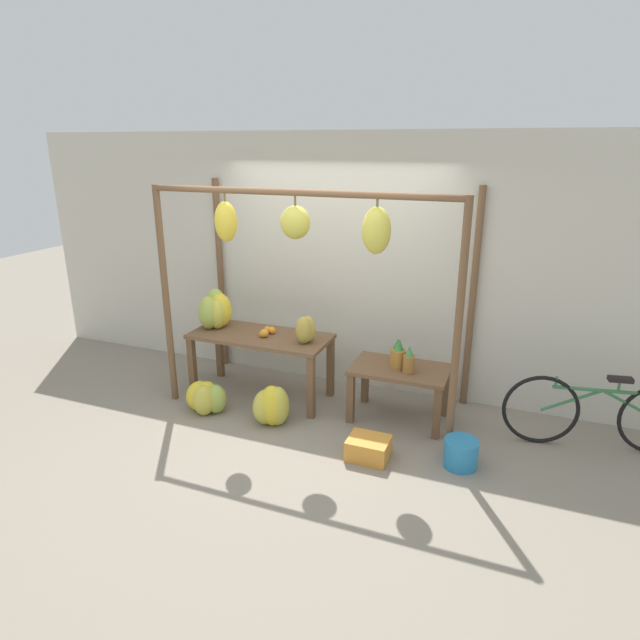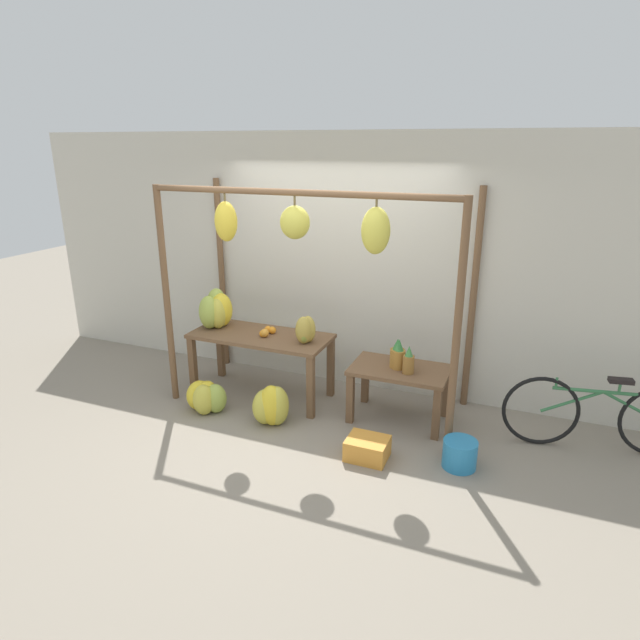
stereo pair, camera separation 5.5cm
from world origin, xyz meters
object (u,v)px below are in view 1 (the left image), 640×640
blue_bucket (461,453)px  papaya_pile (305,331)px  banana_pile_ground_right (273,405)px  parked_bicycle (599,413)px  banana_pile_ground_left (206,398)px  pineapple_cluster (400,356)px  fruit_crate_white (369,448)px  orange_pile (267,332)px  banana_pile_on_table (216,311)px

blue_bucket → papaya_pile: size_ratio=1.01×
banana_pile_ground_right → parked_bicycle: parked_bicycle is taller
banana_pile_ground_left → papaya_pile: bearing=29.4°
pineapple_cluster → papaya_pile: 1.00m
pineapple_cluster → banana_pile_ground_left: (-1.89, -0.58, -0.53)m
banana_pile_ground_left → banana_pile_ground_right: banana_pile_ground_right is taller
banana_pile_ground_left → fruit_crate_white: banana_pile_ground_left is taller
orange_pile → papaya_pile: (0.47, -0.06, 0.09)m
orange_pile → pineapple_cluster: bearing=0.4°
banana_pile_on_table → banana_pile_ground_left: 0.98m
banana_pile_on_table → orange_pile: banana_pile_on_table is taller
fruit_crate_white → orange_pile: bearing=151.0°
blue_bucket → papaya_pile: bearing=162.3°
parked_bicycle → papaya_pile: 2.84m
parked_bicycle → pineapple_cluster: bearing=-175.7°
parked_bicycle → banana_pile_ground_left: bearing=-169.1°
pineapple_cluster → blue_bucket: 1.09m
banana_pile_on_table → orange_pile: 0.66m
banana_pile_ground_right → fruit_crate_white: 1.10m
banana_pile_on_table → banana_pile_ground_left: banana_pile_on_table is taller
parked_bicycle → orange_pile: bearing=-177.4°
banana_pile_on_table → fruit_crate_white: (2.02, -0.81, -0.81)m
banana_pile_ground_left → parked_bicycle: bearing=10.9°
fruit_crate_white → blue_bucket: bearing=12.5°
orange_pile → banana_pile_on_table: bearing=176.4°
papaya_pile → parked_bicycle: bearing=4.2°
orange_pile → pineapple_cluster: (1.45, 0.01, -0.07)m
banana_pile_ground_left → parked_bicycle: 3.77m
parked_bicycle → fruit_crate_white: bearing=-154.0°
banana_pile_on_table → banana_pile_ground_right: size_ratio=1.01×
banana_pile_on_table → banana_pile_ground_right: (0.96, -0.56, -0.71)m
orange_pile → fruit_crate_white: 1.71m
fruit_crate_white → parked_bicycle: 2.11m
pineapple_cluster → fruit_crate_white: bearing=-95.2°
pineapple_cluster → banana_pile_ground_right: (-1.14, -0.53, -0.49)m
fruit_crate_white → blue_bucket: size_ratio=1.23×
blue_bucket → parked_bicycle: parked_bicycle is taller
orange_pile → banana_pile_ground_left: (-0.44, -0.57, -0.59)m
pineapple_cluster → papaya_pile: bearing=-176.1°
banana_pile_on_table → pineapple_cluster: (2.10, -0.03, -0.22)m
orange_pile → blue_bucket: orange_pile is taller
orange_pile → banana_pile_ground_left: bearing=-127.6°
orange_pile → fruit_crate_white: size_ratio=0.59×
banana_pile_ground_right → parked_bicycle: (2.95, 0.67, 0.16)m
orange_pile → pineapple_cluster: 1.46m
banana_pile_on_table → orange_pile: bearing=-3.6°
fruit_crate_white → parked_bicycle: (1.88, 0.92, 0.26)m
pineapple_cluster → banana_pile_on_table: bearing=179.2°
orange_pile → pineapple_cluster: pineapple_cluster is taller
papaya_pile → blue_bucket: bearing=-17.7°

